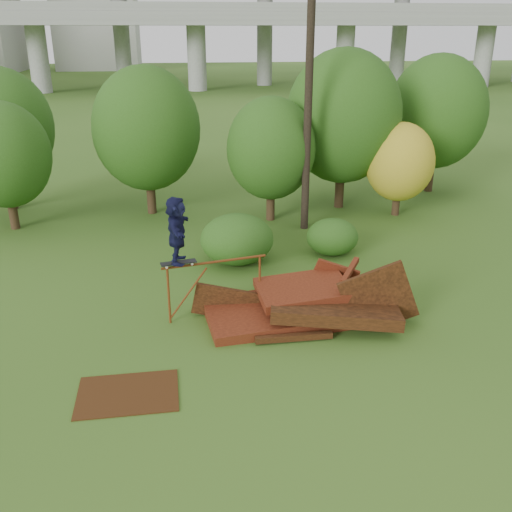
{
  "coord_description": "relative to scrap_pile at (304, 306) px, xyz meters",
  "views": [
    {
      "loc": [
        -2.62,
        -11.45,
        7.05
      ],
      "look_at": [
        -0.8,
        2.0,
        1.6
      ],
      "focal_mm": 40.0,
      "sensor_mm": 36.0,
      "label": 1
    }
  ],
  "objects": [
    {
      "name": "tree_2",
      "position": [
        0.44,
        8.29,
        2.43
      ],
      "size": [
        3.37,
        3.37,
        4.75
      ],
      "color": "black",
      "rests_on": "ground"
    },
    {
      "name": "shrub_right",
      "position": [
        1.89,
        4.36,
        0.23
      ],
      "size": [
        1.72,
        1.58,
        1.22
      ],
      "primitive_type": "ellipsoid",
      "color": "#234311",
      "rests_on": "ground"
    },
    {
      "name": "shrub_left",
      "position": [
        -1.32,
        4.02,
        0.43
      ],
      "size": [
        2.33,
        2.15,
        1.62
      ],
      "primitive_type": "ellipsoid",
      "color": "#234311",
      "rests_on": "ground"
    },
    {
      "name": "tree_4",
      "position": [
        5.54,
        8.22,
        1.78
      ],
      "size": [
        2.69,
        2.69,
        3.71
      ],
      "color": "black",
      "rests_on": "ground"
    },
    {
      "name": "grind_rail",
      "position": [
        -2.25,
        0.49,
        0.77
      ],
      "size": [
        2.69,
        0.61,
        1.56
      ],
      "color": "#622F0F",
      "rests_on": "ground"
    },
    {
      "name": "tree_1",
      "position": [
        -4.22,
        9.8,
        3.02
      ],
      "size": [
        4.17,
        4.17,
        5.81
      ],
      "color": "black",
      "rests_on": "ground"
    },
    {
      "name": "skateboard",
      "position": [
        -3.16,
        0.31,
        1.26
      ],
      "size": [
        0.92,
        0.41,
        0.09
      ],
      "rotation": [
        0.0,
        0.0,
        0.2
      ],
      "color": "black",
      "rests_on": "grind_rail"
    },
    {
      "name": "tree_5",
      "position": [
        8.37,
        11.52,
        3.21
      ],
      "size": [
        4.33,
        4.33,
        6.08
      ],
      "color": "black",
      "rests_on": "ground"
    },
    {
      "name": "skater",
      "position": [
        -3.16,
        0.31,
        2.11
      ],
      "size": [
        0.62,
        1.59,
        1.68
      ],
      "primitive_type": "imported",
      "rotation": [
        0.0,
        0.0,
        1.49
      ],
      "color": "#131537",
      "rests_on": "skateboard"
    },
    {
      "name": "scrap_pile",
      "position": [
        0.0,
        0.0,
        0.0
      ],
      "size": [
        5.81,
        2.88,
        2.12
      ],
      "color": "#3E170B",
      "rests_on": "ground"
    },
    {
      "name": "flat_plate",
      "position": [
        -4.31,
        -2.75,
        -0.36
      ],
      "size": [
        2.09,
        1.51,
        0.03
      ],
      "primitive_type": "cube",
      "rotation": [
        0.0,
        0.0,
        0.02
      ],
      "color": "#3C200C",
      "rests_on": "ground"
    },
    {
      "name": "tree_0",
      "position": [
        -9.27,
        8.52,
        2.4
      ],
      "size": [
        3.33,
        3.33,
        4.7
      ],
      "color": "black",
      "rests_on": "ground"
    },
    {
      "name": "ground",
      "position": [
        -0.38,
        -1.44,
        -0.37
      ],
      "size": [
        240.0,
        240.0,
        0.0
      ],
      "primitive_type": "plane",
      "color": "#2D5116",
      "rests_on": "ground"
    },
    {
      "name": "tree_3",
      "position": [
        3.57,
        9.61,
        3.37
      ],
      "size": [
        4.61,
        4.61,
        6.4
      ],
      "color": "black",
      "rests_on": "ground"
    },
    {
      "name": "utility_pole",
      "position": [
        1.54,
        7.1,
        4.85
      ],
      "size": [
        1.4,
        0.28,
        10.31
      ],
      "color": "black",
      "rests_on": "ground"
    },
    {
      "name": "tree_6",
      "position": [
        -9.99,
        11.16,
        2.99
      ],
      "size": [
        4.09,
        4.09,
        5.72
      ],
      "color": "black",
      "rests_on": "ground"
    }
  ]
}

